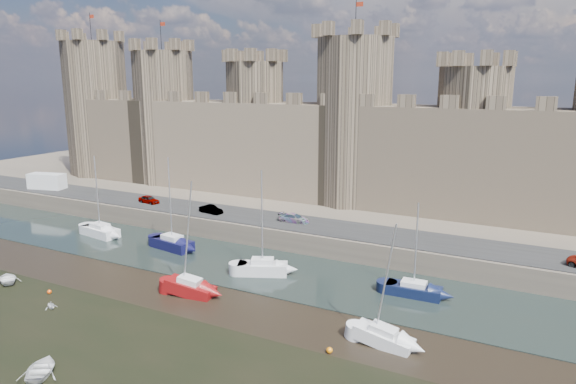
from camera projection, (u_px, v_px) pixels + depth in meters
name	position (u px, v px, depth m)	size (l,w,h in m)	color
ground	(74.00, 382.00, 34.69)	(160.00, 160.00, 0.00)	black
water_channel	(255.00, 267.00, 55.53)	(160.00, 12.00, 0.08)	black
quay	(364.00, 192.00, 86.54)	(160.00, 60.00, 2.50)	#4C443A
road	(296.00, 223.00, 63.67)	(160.00, 7.00, 0.10)	black
castle	(335.00, 138.00, 74.14)	(108.50, 11.00, 29.00)	#42382B
car_0	(149.00, 200.00, 73.53)	(1.37, 3.41, 1.16)	gray
car_1	(211.00, 210.00, 67.97)	(1.20, 3.44, 1.13)	gray
car_2	(294.00, 218.00, 63.81)	(1.58, 3.87, 1.12)	gray
van	(47.00, 181.00, 82.92)	(5.84, 2.33, 2.55)	silver
sailboat_0	(100.00, 230.00, 66.42)	(5.86, 2.98, 10.48)	silver
sailboat_1	(172.00, 243.00, 61.29)	(5.81, 3.02, 11.10)	black
sailboat_2	(263.00, 267.00, 53.35)	(5.48, 3.88, 11.03)	silver
sailboat_3	(414.00, 289.00, 48.17)	(5.19, 2.18, 8.97)	black
sailboat_4	(190.00, 287.00, 48.43)	(4.92, 2.36, 11.10)	maroon
sailboat_5	(383.00, 336.00, 39.32)	(4.69, 2.16, 9.83)	silver
dinghy_2	(42.00, 369.00, 35.48)	(2.55, 0.74, 3.57)	silver
dinghy_3	(51.00, 305.00, 45.61)	(1.06, 0.65, 1.22)	silver
dinghy_6	(8.00, 279.00, 51.60)	(2.38, 0.69, 3.34)	silver
buoy_1	(49.00, 292.00, 48.78)	(0.42, 0.42, 0.42)	#FF4F0B
buoy_3	(329.00, 350.00, 38.25)	(0.48, 0.48, 0.48)	orange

